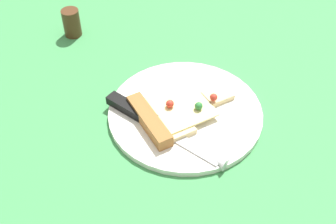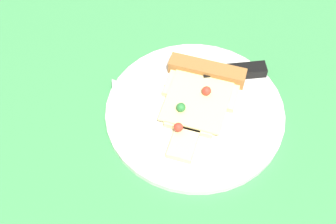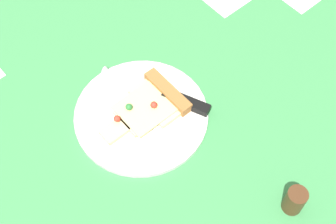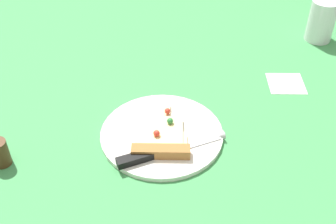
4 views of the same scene
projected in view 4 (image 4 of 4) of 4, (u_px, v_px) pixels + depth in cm
name	position (u px, v px, depth cm)	size (l,w,h in cm)	color
ground_plane	(165.00, 126.00, 98.07)	(130.03, 130.03, 3.00)	#3D8C4C
plate	(162.00, 134.00, 93.06)	(26.72, 26.72, 1.06)	white
pizza_slice	(161.00, 138.00, 90.26)	(17.43, 12.01, 2.68)	beige
knife	(162.00, 151.00, 87.36)	(11.41, 22.88, 2.45)	silver
drinking_glass	(322.00, 21.00, 121.55)	(7.58, 7.58, 11.99)	white
pepper_shaker	(0.00, 153.00, 85.29)	(3.62, 3.62, 5.86)	#4C2D19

